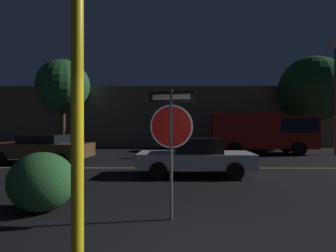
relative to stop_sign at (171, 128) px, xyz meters
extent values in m
cube|color=gold|center=(0.57, 6.14, -1.78)|extent=(36.83, 0.12, 0.01)
cylinder|color=#4C4C51|center=(0.00, 0.00, -0.53)|extent=(0.06, 0.06, 2.51)
cylinder|color=white|center=(0.00, 0.00, 0.03)|extent=(0.83, 0.19, 0.84)
cylinder|color=#B71414|center=(0.00, 0.00, 0.03)|extent=(0.77, 0.18, 0.78)
cube|color=black|center=(0.00, 0.00, 0.60)|extent=(0.89, 0.22, 0.22)
cube|color=white|center=(0.00, 0.00, 0.60)|extent=(0.73, 0.19, 0.10)
cylinder|color=yellow|center=(-1.12, -1.98, -0.08)|extent=(0.15, 0.15, 3.39)
ellipsoid|color=#285B2D|center=(-2.75, 0.48, -1.15)|extent=(1.40, 1.19, 1.26)
cube|color=brown|center=(-6.28, 7.65, -1.15)|extent=(4.87, 2.25, 0.66)
cube|color=black|center=(-6.14, 7.63, -0.61)|extent=(2.03, 1.73, 0.41)
cylinder|color=black|center=(-7.82, 6.91, -1.48)|extent=(0.62, 0.25, 0.60)
cylinder|color=black|center=(-7.66, 8.65, -1.48)|extent=(0.62, 0.25, 0.60)
cylinder|color=black|center=(-4.91, 6.64, -1.48)|extent=(0.62, 0.25, 0.60)
cylinder|color=black|center=(-4.75, 8.38, -1.48)|extent=(0.62, 0.25, 0.60)
sphere|color=#F4EFCC|center=(-8.61, 8.43, -1.11)|extent=(0.14, 0.14, 0.14)
cube|color=silver|center=(0.90, 4.53, -1.21)|extent=(4.18, 1.87, 0.54)
cube|color=black|center=(1.02, 4.52, -0.68)|extent=(1.70, 1.54, 0.52)
cylinder|color=black|center=(-0.41, 3.75, -1.48)|extent=(0.61, 0.22, 0.60)
cylinder|color=black|center=(-0.35, 5.40, -1.48)|extent=(0.61, 0.22, 0.60)
cylinder|color=black|center=(2.14, 3.66, -1.48)|extent=(0.61, 0.22, 0.60)
cylinder|color=black|center=(2.20, 5.31, -1.48)|extent=(0.61, 0.22, 0.60)
sphere|color=#F4EFCC|center=(-1.21, 4.08, -1.18)|extent=(0.14, 0.14, 0.14)
sphere|color=#F4EFCC|center=(-1.17, 5.14, -1.18)|extent=(0.14, 0.14, 0.14)
cube|color=maroon|center=(7.87, 11.70, -0.37)|extent=(2.57, 2.24, 2.03)
cube|color=black|center=(7.87, 11.70, 0.04)|extent=(2.34, 2.26, 0.89)
cube|color=maroon|center=(4.71, 11.96, -0.27)|extent=(4.10, 2.49, 2.22)
cylinder|color=black|center=(7.90, 12.74, -1.36)|extent=(0.86, 0.35, 0.84)
cylinder|color=black|center=(7.73, 10.66, -1.36)|extent=(0.86, 0.35, 0.84)
cylinder|color=black|center=(4.10, 13.05, -1.36)|extent=(0.86, 0.35, 0.84)
cylinder|color=black|center=(3.93, 10.97, -1.36)|extent=(0.86, 0.35, 0.84)
cylinder|color=#4C4C51|center=(10.29, 11.24, 1.51)|extent=(0.16, 0.16, 6.59)
sphere|color=#F9E5B2|center=(10.29, 11.24, 5.02)|extent=(0.43, 0.43, 0.43)
cylinder|color=#422D1E|center=(11.02, 15.23, -0.38)|extent=(0.32, 0.32, 2.79)
sphere|color=#19471E|center=(11.02, 15.23, 2.84)|extent=(5.06, 5.06, 5.06)
cylinder|color=#422D1E|center=(-8.43, 15.52, -0.03)|extent=(0.32, 0.32, 3.51)
sphere|color=#235128|center=(-8.43, 15.52, 3.20)|extent=(4.09, 4.09, 4.09)
cube|color=#6B5B4C|center=(-1.53, 18.80, 0.77)|extent=(31.12, 4.54, 5.09)
camera|label=1|loc=(-0.03, -5.07, 0.04)|focal=28.00mm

